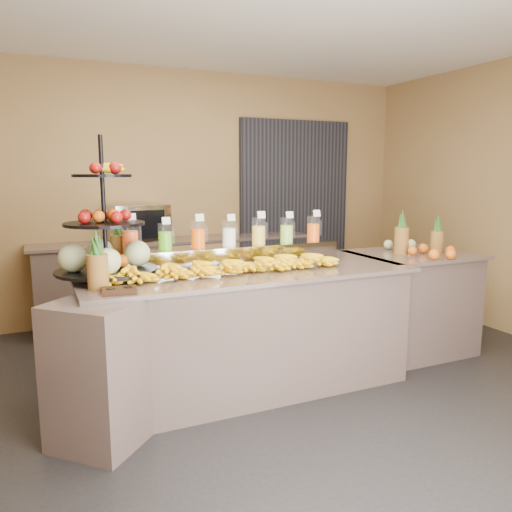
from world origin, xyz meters
TOP-DOWN VIEW (x-y plane):
  - ground at (0.00, 0.00)m, footprint 6.00×6.00m
  - room_envelope at (0.19, 0.79)m, footprint 6.04×5.02m
  - buffet_counter at (-0.12, 0.26)m, footprint 2.75×1.25m
  - right_counter at (1.70, 0.40)m, footprint 1.08×0.88m
  - back_ledge at (0.00, 2.25)m, footprint 3.10×0.55m
  - pitcher_tray at (-0.03, 0.58)m, footprint 1.85×0.30m
  - juice_pitcher_orange_a at (-0.81, 0.58)m, footprint 0.12×0.13m
  - juice_pitcher_green at (-0.55, 0.58)m, footprint 0.11×0.11m
  - juice_pitcher_orange_b at (-0.29, 0.58)m, footprint 0.11×0.12m
  - juice_pitcher_milk at (-0.03, 0.58)m, footprint 0.11×0.11m
  - juice_pitcher_lemon at (0.23, 0.58)m, footprint 0.12×0.12m
  - juice_pitcher_lime at (0.49, 0.58)m, footprint 0.11×0.12m
  - juice_pitcher_orange_c at (0.75, 0.58)m, footprint 0.11×0.12m
  - banana_heap at (-0.20, 0.21)m, footprint 1.83×0.17m
  - fruit_stand at (-0.96, 0.41)m, footprint 0.86×0.86m
  - condiment_caddy at (-1.01, -0.07)m, footprint 0.22×0.18m
  - pineapple_left_a at (-1.11, 0.09)m, footprint 0.13×0.13m
  - pineapple_left_b at (-0.87, 0.72)m, footprint 0.14×0.14m
  - right_fruit_pile at (1.73, 0.27)m, footprint 0.45×0.43m
  - oven_warmer at (-0.42, 2.25)m, footprint 0.63×0.48m

SIDE VIEW (x-z plane):
  - ground at x=0.00m, z-range 0.00..0.00m
  - buffet_counter at x=-0.12m, z-range 0.00..0.93m
  - back_ledge at x=0.00m, z-range 0.00..0.93m
  - right_counter at x=1.70m, z-range 0.00..0.93m
  - condiment_caddy at x=-1.01m, z-range 0.93..0.96m
  - banana_heap at x=-0.20m, z-range 0.92..1.07m
  - pitcher_tray at x=-0.03m, z-range 0.93..1.08m
  - right_fruit_pile at x=1.73m, z-range 0.89..1.13m
  - pineapple_left_a at x=-1.11m, z-range 0.88..1.26m
  - pineapple_left_b at x=-0.87m, z-range 0.88..1.30m
  - oven_warmer at x=-0.42m, z-range 0.93..1.32m
  - juice_pitcher_green at x=-0.55m, z-range 1.04..1.30m
  - juice_pitcher_milk at x=-0.03m, z-range 1.04..1.30m
  - juice_pitcher_lime at x=0.49m, z-range 1.04..1.30m
  - juice_pitcher_orange_c at x=0.75m, z-range 1.04..1.31m
  - juice_pitcher_orange_b at x=-0.29m, z-range 1.04..1.31m
  - juice_pitcher_lemon at x=0.23m, z-range 1.03..1.31m
  - fruit_stand at x=-0.96m, z-range 0.69..1.66m
  - juice_pitcher_orange_a at x=-0.81m, z-range 1.03..1.33m
  - room_envelope at x=0.19m, z-range 0.47..3.29m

